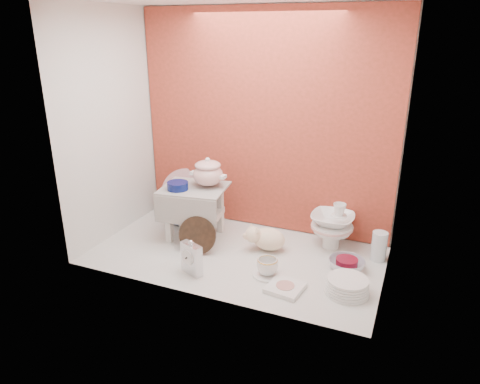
{
  "coord_description": "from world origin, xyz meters",
  "views": [
    {
      "loc": [
        0.99,
        -2.28,
        1.35
      ],
      "look_at": [
        0.02,
        0.02,
        0.42
      ],
      "focal_mm": 32.88,
      "sensor_mm": 36.0,
      "label": 1
    }
  ],
  "objects_px": {
    "step_stool": "(195,212)",
    "crystal_bowl": "(347,265)",
    "plush_pig": "(269,239)",
    "dinner_plate_stack": "(347,286)",
    "porcelain_tower": "(332,225)",
    "mantel_clock": "(192,257)",
    "soup_tureen": "(208,172)",
    "floral_platter": "(186,193)",
    "gold_rim_teacup": "(267,266)",
    "blue_white_vase": "(181,206)"
  },
  "relations": [
    {
      "from": "mantel_clock",
      "to": "plush_pig",
      "type": "xyz_separation_m",
      "value": [
        0.32,
        0.45,
        -0.02
      ]
    },
    {
      "from": "soup_tureen",
      "to": "mantel_clock",
      "type": "height_order",
      "value": "soup_tureen"
    },
    {
      "from": "step_stool",
      "to": "soup_tureen",
      "type": "bearing_deg",
      "value": 26.21
    },
    {
      "from": "soup_tureen",
      "to": "floral_platter",
      "type": "relative_size",
      "value": 0.65
    },
    {
      "from": "step_stool",
      "to": "soup_tureen",
      "type": "relative_size",
      "value": 1.74
    },
    {
      "from": "step_stool",
      "to": "porcelain_tower",
      "type": "bearing_deg",
      "value": 4.83
    },
    {
      "from": "step_stool",
      "to": "crystal_bowl",
      "type": "distance_m",
      "value": 1.05
    },
    {
      "from": "step_stool",
      "to": "crystal_bowl",
      "type": "relative_size",
      "value": 1.97
    },
    {
      "from": "mantel_clock",
      "to": "dinner_plate_stack",
      "type": "bearing_deg",
      "value": 32.9
    },
    {
      "from": "step_stool",
      "to": "porcelain_tower",
      "type": "xyz_separation_m",
      "value": [
        0.89,
        0.21,
        -0.02
      ]
    },
    {
      "from": "blue_white_vase",
      "to": "gold_rim_teacup",
      "type": "xyz_separation_m",
      "value": [
        0.84,
        -0.46,
        -0.07
      ]
    },
    {
      "from": "mantel_clock",
      "to": "dinner_plate_stack",
      "type": "relative_size",
      "value": 0.87
    },
    {
      "from": "porcelain_tower",
      "to": "mantel_clock",
      "type": "bearing_deg",
      "value": -136.07
    },
    {
      "from": "crystal_bowl",
      "to": "floral_platter",
      "type": "bearing_deg",
      "value": 164.69
    },
    {
      "from": "step_stool",
      "to": "dinner_plate_stack",
      "type": "relative_size",
      "value": 1.74
    },
    {
      "from": "dinner_plate_stack",
      "to": "gold_rim_teacup",
      "type": "bearing_deg",
      "value": 179.87
    },
    {
      "from": "soup_tureen",
      "to": "plush_pig",
      "type": "bearing_deg",
      "value": -5.74
    },
    {
      "from": "blue_white_vase",
      "to": "mantel_clock",
      "type": "distance_m",
      "value": 0.74
    },
    {
      "from": "dinner_plate_stack",
      "to": "porcelain_tower",
      "type": "distance_m",
      "value": 0.55
    },
    {
      "from": "soup_tureen",
      "to": "floral_platter",
      "type": "distance_m",
      "value": 0.49
    },
    {
      "from": "plush_pig",
      "to": "porcelain_tower",
      "type": "height_order",
      "value": "porcelain_tower"
    },
    {
      "from": "plush_pig",
      "to": "dinner_plate_stack",
      "type": "xyz_separation_m",
      "value": [
        0.56,
        -0.3,
        -0.04
      ]
    },
    {
      "from": "porcelain_tower",
      "to": "dinner_plate_stack",
      "type": "bearing_deg",
      "value": -68.82
    },
    {
      "from": "floral_platter",
      "to": "blue_white_vase",
      "type": "bearing_deg",
      "value": -75.66
    },
    {
      "from": "mantel_clock",
      "to": "porcelain_tower",
      "type": "height_order",
      "value": "porcelain_tower"
    },
    {
      "from": "dinner_plate_stack",
      "to": "floral_platter",
      "type": "bearing_deg",
      "value": 155.77
    },
    {
      "from": "plush_pig",
      "to": "dinner_plate_stack",
      "type": "distance_m",
      "value": 0.64
    },
    {
      "from": "crystal_bowl",
      "to": "porcelain_tower",
      "type": "distance_m",
      "value": 0.32
    },
    {
      "from": "blue_white_vase",
      "to": "plush_pig",
      "type": "relative_size",
      "value": 0.96
    },
    {
      "from": "crystal_bowl",
      "to": "step_stool",
      "type": "bearing_deg",
      "value": 177.37
    },
    {
      "from": "mantel_clock",
      "to": "crystal_bowl",
      "type": "bearing_deg",
      "value": 48.85
    },
    {
      "from": "soup_tureen",
      "to": "blue_white_vase",
      "type": "distance_m",
      "value": 0.45
    },
    {
      "from": "mantel_clock",
      "to": "crystal_bowl",
      "type": "xyz_separation_m",
      "value": [
        0.83,
        0.39,
        -0.07
      ]
    },
    {
      "from": "plush_pig",
      "to": "crystal_bowl",
      "type": "height_order",
      "value": "plush_pig"
    },
    {
      "from": "step_stool",
      "to": "plush_pig",
      "type": "height_order",
      "value": "step_stool"
    },
    {
      "from": "step_stool",
      "to": "crystal_bowl",
      "type": "xyz_separation_m",
      "value": [
        1.04,
        -0.05,
        -0.15
      ]
    },
    {
      "from": "step_stool",
      "to": "mantel_clock",
      "type": "xyz_separation_m",
      "value": [
        0.21,
        -0.44,
        -0.08
      ]
    },
    {
      "from": "mantel_clock",
      "to": "porcelain_tower",
      "type": "relative_size",
      "value": 0.67
    },
    {
      "from": "plush_pig",
      "to": "dinner_plate_stack",
      "type": "relative_size",
      "value": 1.13
    },
    {
      "from": "soup_tureen",
      "to": "crystal_bowl",
      "type": "height_order",
      "value": "soup_tureen"
    },
    {
      "from": "soup_tureen",
      "to": "gold_rim_teacup",
      "type": "bearing_deg",
      "value": -32.38
    },
    {
      "from": "floral_platter",
      "to": "gold_rim_teacup",
      "type": "xyz_separation_m",
      "value": [
        0.87,
        -0.6,
        -0.12
      ]
    },
    {
      "from": "step_stool",
      "to": "dinner_plate_stack",
      "type": "xyz_separation_m",
      "value": [
        1.09,
        -0.29,
        -0.14
      ]
    },
    {
      "from": "floral_platter",
      "to": "mantel_clock",
      "type": "bearing_deg",
      "value": -58.55
    },
    {
      "from": "step_stool",
      "to": "blue_white_vase",
      "type": "distance_m",
      "value": 0.27
    },
    {
      "from": "crystal_bowl",
      "to": "porcelain_tower",
      "type": "xyz_separation_m",
      "value": [
        -0.15,
        0.26,
        0.12
      ]
    },
    {
      "from": "crystal_bowl",
      "to": "mantel_clock",
      "type": "bearing_deg",
      "value": -154.46
    },
    {
      "from": "porcelain_tower",
      "to": "floral_platter",
      "type": "bearing_deg",
      "value": 175.29
    },
    {
      "from": "porcelain_tower",
      "to": "step_stool",
      "type": "bearing_deg",
      "value": -166.74
    },
    {
      "from": "floral_platter",
      "to": "gold_rim_teacup",
      "type": "relative_size",
      "value": 3.03
    }
  ]
}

